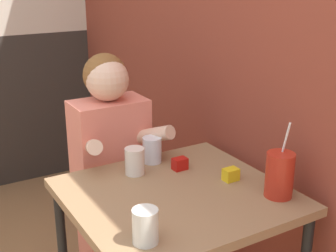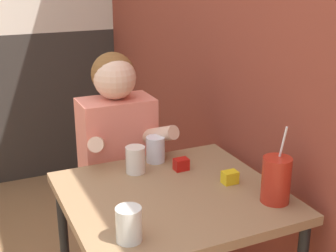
# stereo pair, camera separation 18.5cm
# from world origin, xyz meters

# --- Properties ---
(brick_wall_right) EXTENTS (0.08, 4.37, 2.70)m
(brick_wall_right) POSITION_xyz_m (1.22, 1.18, 1.35)
(brick_wall_right) COLOR brown
(brick_wall_right) RESTS_ON ground_plane
(main_table) EXTENTS (0.80, 0.75, 0.75)m
(main_table) POSITION_xyz_m (0.75, 0.37, 0.66)
(main_table) COLOR #93704C
(main_table) RESTS_ON ground_plane
(person_seated) EXTENTS (0.42, 0.40, 1.20)m
(person_seated) POSITION_xyz_m (0.71, 0.89, 0.62)
(person_seated) COLOR #EA7F6B
(person_seated) RESTS_ON ground_plane
(cocktail_pitcher) EXTENTS (0.11, 0.11, 0.29)m
(cocktail_pitcher) POSITION_xyz_m (1.06, 0.15, 0.83)
(cocktail_pitcher) COLOR #B22819
(cocktail_pitcher) RESTS_ON main_table
(glass_near_pitcher) EXTENTS (0.08, 0.08, 0.11)m
(glass_near_pitcher) POSITION_xyz_m (0.81, 0.67, 0.80)
(glass_near_pitcher) COLOR silver
(glass_near_pitcher) RESTS_ON main_table
(glass_center) EXTENTS (0.08, 0.08, 0.11)m
(glass_center) POSITION_xyz_m (0.49, 0.13, 0.80)
(glass_center) COLOR silver
(glass_center) RESTS_ON main_table
(glass_far_side) EXTENTS (0.08, 0.08, 0.11)m
(glass_far_side) POSITION_xyz_m (0.69, 0.60, 0.80)
(glass_far_side) COLOR silver
(glass_far_side) RESTS_ON main_table
(condiment_ketchup) EXTENTS (0.06, 0.04, 0.05)m
(condiment_ketchup) POSITION_xyz_m (0.87, 0.54, 0.77)
(condiment_ketchup) COLOR #B7140F
(condiment_ketchup) RESTS_ON main_table
(condiment_mustard) EXTENTS (0.06, 0.04, 0.05)m
(condiment_mustard) POSITION_xyz_m (0.99, 0.35, 0.77)
(condiment_mustard) COLOR yellow
(condiment_mustard) RESTS_ON main_table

